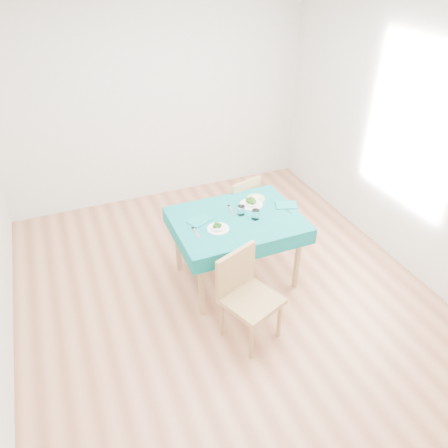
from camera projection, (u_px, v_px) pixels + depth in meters
name	position (u px, v px, depth m)	size (l,w,h in m)	color
room_shell	(224.00, 175.00, 3.71)	(4.02, 4.52, 2.73)	#9B5F40
table	(236.00, 249.00, 4.45)	(1.23, 0.93, 0.76)	#096564
chair_near	(252.00, 290.00, 3.69)	(0.44, 0.48, 1.10)	#9C7849
chair_far	(235.00, 203.00, 5.00)	(0.39, 0.43, 0.98)	#9C7849
bowl_near	(218.00, 227.00, 4.06)	(0.21, 0.21, 0.06)	white
bowl_far	(251.00, 202.00, 4.43)	(0.24, 0.24, 0.07)	white
fork_near	(196.00, 232.00, 4.04)	(0.03, 0.19, 0.00)	silver
knife_near	(223.00, 227.00, 4.10)	(0.02, 0.23, 0.00)	silver
fork_far	(231.00, 210.00, 4.36)	(0.03, 0.19, 0.00)	silver
knife_far	(284.00, 208.00, 4.39)	(0.02, 0.22, 0.00)	silver
napkin_near	(200.00, 220.00, 4.19)	(0.22, 0.15, 0.01)	#0D706E
napkin_far	(286.00, 205.00, 4.43)	(0.22, 0.15, 0.01)	#0D706E
tumbler_center	(241.00, 210.00, 4.27)	(0.07, 0.07, 0.10)	white
tumbler_side	(255.00, 214.00, 4.21)	(0.08, 0.08, 0.10)	white
side_plate	(256.00, 198.00, 4.55)	(0.19, 0.19, 0.01)	#97C660
bread_slice	(256.00, 197.00, 4.54)	(0.09, 0.09, 0.01)	beige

